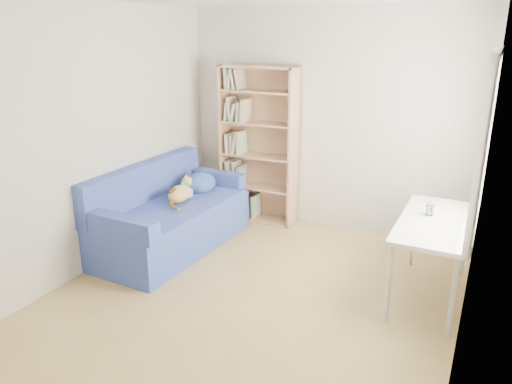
{
  "coord_description": "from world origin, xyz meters",
  "views": [
    {
      "loc": [
        1.81,
        -3.6,
        2.36
      ],
      "look_at": [
        -0.19,
        0.5,
        0.85
      ],
      "focal_mm": 35.0,
      "sensor_mm": 36.0,
      "label": 1
    }
  ],
  "objects_px": {
    "bookshelf": "(258,152)",
    "desk": "(434,228)",
    "pen_cup": "(429,209)",
    "sofa": "(170,217)"
  },
  "relations": [
    {
      "from": "bookshelf",
      "to": "desk",
      "type": "bearing_deg",
      "value": -25.77
    },
    {
      "from": "sofa",
      "to": "pen_cup",
      "type": "xyz_separation_m",
      "value": [
        2.69,
        0.23,
        0.45
      ]
    },
    {
      "from": "sofa",
      "to": "pen_cup",
      "type": "height_order",
      "value": "sofa"
    },
    {
      "from": "bookshelf",
      "to": "desk",
      "type": "xyz_separation_m",
      "value": [
        2.25,
        -1.09,
        -0.21
      ]
    },
    {
      "from": "sofa",
      "to": "bookshelf",
      "type": "distance_m",
      "value": 1.41
    },
    {
      "from": "sofa",
      "to": "desk",
      "type": "distance_m",
      "value": 2.78
    },
    {
      "from": "sofa",
      "to": "bookshelf",
      "type": "relative_size",
      "value": 0.99
    },
    {
      "from": "bookshelf",
      "to": "pen_cup",
      "type": "relative_size",
      "value": 13.03
    },
    {
      "from": "bookshelf",
      "to": "pen_cup",
      "type": "distance_m",
      "value": 2.39
    },
    {
      "from": "sofa",
      "to": "bookshelf",
      "type": "bearing_deg",
      "value": 69.27
    }
  ]
}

